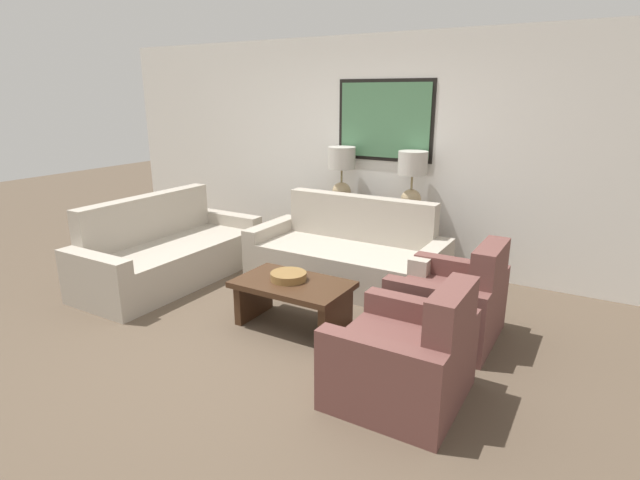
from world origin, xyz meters
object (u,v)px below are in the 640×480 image
object	(u,v)px
table_lamp_right	(412,175)
armchair_near_back_wall	(451,305)
decorative_bowl	(289,276)
table_lamp_left	(342,169)
couch_by_side	(169,254)
couch_by_back_wall	(347,257)
console_table	(374,236)
coffee_table	(293,295)
armchair_near_camera	(405,360)

from	to	relation	value
table_lamp_right	armchair_near_back_wall	world-z (taller)	table_lamp_right
decorative_bowl	armchair_near_back_wall	world-z (taller)	armchair_near_back_wall
table_lamp_left	couch_by_side	world-z (taller)	table_lamp_left
couch_by_back_wall	armchair_near_back_wall	size ratio (longest dim) A/B	2.43
console_table	couch_by_back_wall	bearing A→B (deg)	-90.00
table_lamp_left	couch_by_side	bearing A→B (deg)	-129.79
console_table	couch_by_side	size ratio (longest dim) A/B	0.61
table_lamp_right	coffee_table	distance (m)	2.08
table_lamp_right	armchair_near_back_wall	xyz separation A→B (m)	(0.90, -1.35, -0.84)
coffee_table	decorative_bowl	size ratio (longest dim) A/B	3.14
console_table	table_lamp_left	size ratio (longest dim) A/B	1.91
decorative_bowl	armchair_near_back_wall	distance (m)	1.41
console_table	couch_by_back_wall	distance (m)	0.68
console_table	decorative_bowl	size ratio (longest dim) A/B	4.05
couch_by_side	table_lamp_left	bearing A→B (deg)	50.21
table_lamp_left	armchair_near_back_wall	distance (m)	2.39
couch_by_back_wall	armchair_near_camera	xyz separation A→B (m)	(1.34, -1.72, -0.01)
decorative_bowl	armchair_near_camera	size ratio (longest dim) A/B	0.37
couch_by_side	coffee_table	distance (m)	1.86
table_lamp_left	armchair_near_camera	size ratio (longest dim) A/B	0.78
console_table	armchair_near_camera	xyz separation A→B (m)	(1.34, -2.40, -0.07)
console_table	decorative_bowl	world-z (taller)	console_table
couch_by_side	armchair_near_back_wall	distance (m)	3.10
console_table	table_lamp_left	world-z (taller)	table_lamp_left
armchair_near_camera	armchair_near_back_wall	bearing A→B (deg)	90.00
armchair_near_back_wall	couch_by_back_wall	bearing A→B (deg)	153.26
console_table	table_lamp_left	xyz separation A→B (m)	(-0.44, 0.00, 0.77)
table_lamp_left	couch_by_back_wall	world-z (taller)	table_lamp_left
table_lamp_right	armchair_near_camera	xyz separation A→B (m)	(0.90, -2.40, -0.84)
table_lamp_left	table_lamp_right	distance (m)	0.88
table_lamp_right	coffee_table	bearing A→B (deg)	-100.80
table_lamp_left	armchair_near_back_wall	size ratio (longest dim) A/B	0.78
console_table	couch_by_side	bearing A→B (deg)	-138.07
table_lamp_left	couch_by_back_wall	size ratio (longest dim) A/B	0.32
table_lamp_left	armchair_near_back_wall	bearing A→B (deg)	-37.10
table_lamp_right	coffee_table	xyz separation A→B (m)	(-0.36, -1.87, -0.83)
table_lamp_left	table_lamp_right	size ratio (longest dim) A/B	1.00
armchair_near_camera	couch_by_side	bearing A→B (deg)	165.18
table_lamp_right	decorative_bowl	size ratio (longest dim) A/B	2.12
table_lamp_left	table_lamp_right	xyz separation A→B (m)	(0.88, 0.00, 0.00)
couch_by_side	armchair_near_camera	bearing A→B (deg)	-14.82
table_lamp_left	decorative_bowl	size ratio (longest dim) A/B	2.12
couch_by_back_wall	armchair_near_back_wall	distance (m)	1.50
decorative_bowl	armchair_near_camera	distance (m)	1.43
coffee_table	armchair_near_back_wall	size ratio (longest dim) A/B	1.16
armchair_near_back_wall	table_lamp_left	bearing A→B (deg)	142.90
table_lamp_right	couch_by_back_wall	distance (m)	1.16
couch_by_back_wall	coffee_table	world-z (taller)	couch_by_back_wall
table_lamp_right	decorative_bowl	distance (m)	2.01
console_table	table_lamp_left	bearing A→B (deg)	180.00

